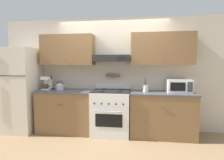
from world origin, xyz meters
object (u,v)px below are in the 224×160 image
(tea_kettle, at_px, (60,86))
(microwave, at_px, (179,86))
(refrigerator, at_px, (21,90))
(coffee_maker, at_px, (47,83))
(stove_range, at_px, (111,112))
(utensil_crock, at_px, (145,88))

(tea_kettle, relative_size, microwave, 0.47)
(refrigerator, xyz_separation_m, coffee_maker, (0.56, 0.14, 0.15))
(stove_range, xyz_separation_m, microwave, (1.41, 0.10, 0.58))
(stove_range, xyz_separation_m, refrigerator, (-2.06, -0.03, 0.46))
(stove_range, bearing_deg, refrigerator, -179.06)
(tea_kettle, bearing_deg, utensil_crock, 0.00)
(tea_kettle, height_order, microwave, microwave)
(stove_range, relative_size, utensil_crock, 3.56)
(refrigerator, xyz_separation_m, tea_kettle, (0.88, 0.11, 0.07))
(stove_range, height_order, tea_kettle, tea_kettle)
(stove_range, relative_size, microwave, 2.14)
(coffee_maker, height_order, utensil_crock, coffee_maker)
(coffee_maker, bearing_deg, tea_kettle, -5.48)
(microwave, relative_size, utensil_crock, 1.66)
(stove_range, height_order, utensil_crock, utensil_crock)
(coffee_maker, bearing_deg, stove_range, -4.18)
(coffee_maker, distance_m, utensil_crock, 2.23)
(tea_kettle, xyz_separation_m, coffee_maker, (-0.32, 0.03, 0.07))
(tea_kettle, bearing_deg, microwave, 0.39)
(utensil_crock, bearing_deg, microwave, 1.50)
(tea_kettle, distance_m, coffee_maker, 0.33)
(tea_kettle, xyz_separation_m, utensil_crock, (1.91, 0.00, -0.01))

